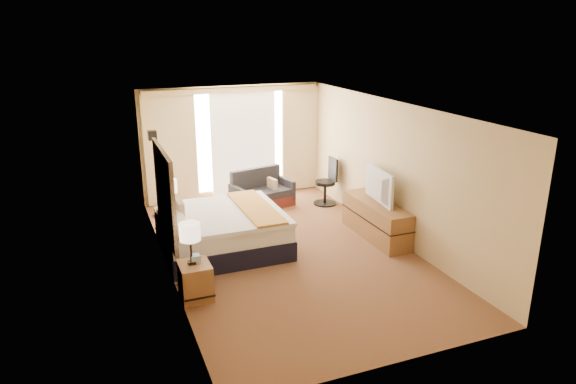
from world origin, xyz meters
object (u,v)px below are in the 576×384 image
object	(u,v)px
bed	(222,230)
lamp_left	(190,233)
nightstand_right	(169,223)
nightstand_left	(195,281)
television	(374,186)
desk_chair	(327,184)
loveseat	(261,194)
media_dresser	(376,220)
floor_lamp	(154,157)
lamp_right	(169,187)

from	to	relation	value
bed	lamp_left	distance (m)	1.87
bed	nightstand_right	bearing A→B (deg)	130.20
nightstand_left	television	bearing A→B (deg)	16.98
desk_chair	loveseat	bearing A→B (deg)	166.10
media_dresser	floor_lamp	xyz separation A→B (m)	(-3.73, 2.69, 0.96)
bed	lamp_left	bearing A→B (deg)	-118.86
media_dresser	desk_chair	bearing A→B (deg)	90.62
lamp_right	television	size ratio (longest dim) A/B	0.55
bed	desk_chair	size ratio (longest dim) A/B	1.98
lamp_right	lamp_left	bearing A→B (deg)	-92.15
media_dresser	lamp_left	xyz separation A→B (m)	(-3.73, -1.04, 0.70)
floor_lamp	nightstand_right	bearing A→B (deg)	-88.61
desk_chair	nightstand_right	bearing A→B (deg)	-168.80
lamp_left	lamp_right	world-z (taller)	lamp_left
desk_chair	floor_lamp	bearing A→B (deg)	172.15
floor_lamp	lamp_left	distance (m)	3.73
nightstand_left	lamp_left	distance (m)	0.77
bed	floor_lamp	size ratio (longest dim) A/B	1.15
desk_chair	lamp_left	distance (m)	4.89
lamp_left	media_dresser	bearing A→B (deg)	15.51
lamp_left	lamp_right	size ratio (longest dim) A/B	1.05
desk_chair	lamp_left	world-z (taller)	lamp_left
media_dresser	television	xyz separation A→B (m)	(-0.05, 0.06, 0.67)
floor_lamp	lamp_right	bearing A→B (deg)	-86.18
bed	lamp_left	size ratio (longest dim) A/B	3.31
nightstand_left	loveseat	xyz separation A→B (m)	(2.23, 3.54, 0.00)
desk_chair	lamp_left	bearing A→B (deg)	-138.62
lamp_left	television	size ratio (longest dim) A/B	0.58
nightstand_left	media_dresser	distance (m)	3.85
media_dresser	lamp_right	bearing A→B (deg)	159.17
bed	desk_chair	bearing A→B (deg)	29.24
bed	loveseat	xyz separation A→B (m)	(1.42, 2.00, -0.10)
bed	lamp_right	bearing A→B (deg)	130.08
nightstand_left	bed	world-z (taller)	bed
nightstand_left	desk_chair	bearing A→B (deg)	40.57
nightstand_left	loveseat	distance (m)	4.18
nightstand_left	lamp_right	distance (m)	2.55
nightstand_right	lamp_right	xyz separation A→B (m)	(0.06, -0.06, 0.75)
media_dresser	bed	world-z (taller)	bed
nightstand_right	lamp_right	distance (m)	0.75
media_dresser	lamp_left	size ratio (longest dim) A/B	2.81
loveseat	desk_chair	xyz separation A→B (m)	(1.45, -0.39, 0.20)
floor_lamp	lamp_right	xyz separation A→B (m)	(0.09, -1.30, -0.29)
media_dresser	lamp_right	xyz separation A→B (m)	(-3.64, 1.39, 0.67)
floor_lamp	nightstand_left	bearing A→B (deg)	-89.54
nightstand_right	lamp_left	world-z (taller)	lamp_left
loveseat	desk_chair	size ratio (longest dim) A/B	1.37
nightstand_left	bed	xyz separation A→B (m)	(0.81, 1.54, 0.10)
loveseat	lamp_right	size ratio (longest dim) A/B	2.40
bed	loveseat	distance (m)	2.45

